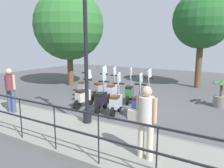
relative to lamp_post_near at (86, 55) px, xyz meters
The scene contains 18 objects.
ground_plane 3.29m from the lamp_post_near, ahead, with size 28.00×28.00×0.00m, color #4C4C4F.
promenade_walkway 2.31m from the lamp_post_near, 167.50° to the left, with size 2.20×20.00×0.15m.
fence_railing 2.26m from the lamp_post_near, behind, with size 0.04×16.03×1.07m.
lamp_post_near is the anchor object (origin of this frame).
pedestrian_with_bag 2.87m from the lamp_post_near, 114.48° to the right, with size 0.36×0.66×1.59m.
pedestrian_distant 3.27m from the lamp_post_near, 100.75° to the left, with size 0.36×0.49×1.59m.
tree_large 7.40m from the lamp_post_near, 45.78° to the left, with size 4.20×4.20×5.78m.
tree_distant 8.75m from the lamp_post_near, 11.99° to the right, with size 3.28×3.28×5.57m.
potted_palm 6.01m from the lamp_post_near, 35.92° to the right, with size 1.06×0.66×1.05m.
scooter_near_0 2.66m from the lamp_post_near, 28.30° to the right, with size 1.23×0.46×1.54m.
scooter_near_1 2.32m from the lamp_post_near, ahead, with size 1.22×0.49×1.54m.
scooter_near_2 2.41m from the lamp_post_near, 18.37° to the left, with size 1.22×0.50×1.54m.
scooter_near_3 2.78m from the lamp_post_near, 41.41° to the left, with size 1.23×0.44×1.54m.
scooter_far_0 3.76m from the lamp_post_near, 10.66° to the right, with size 1.23×0.44×1.54m.
scooter_far_1 3.73m from the lamp_post_near, ahead, with size 1.20×0.53×1.54m.
scooter_far_2 3.80m from the lamp_post_near, 17.65° to the left, with size 1.22×0.48×1.54m.
scooter_far_3 4.14m from the lamp_post_near, 27.73° to the left, with size 1.23×0.44×1.54m.
scooter_far_4 4.54m from the lamp_post_near, 40.00° to the left, with size 1.22×0.50×1.54m.
Camera 1 is at (-7.60, -4.23, 2.61)m, focal length 35.00 mm.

